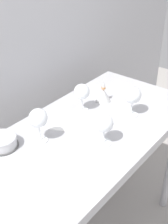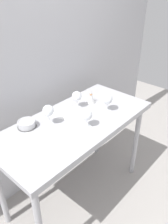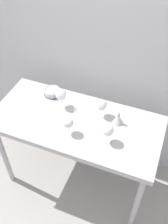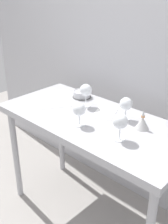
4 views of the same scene
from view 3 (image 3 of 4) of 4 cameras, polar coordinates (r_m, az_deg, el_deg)
name	(u,v)px [view 3 (image 3 of 4)]	position (r m, az deg, el deg)	size (l,w,h in m)	color
ground_plane	(78,178)	(2.87, -1.34, -14.09)	(6.00, 6.00, 0.00)	#9E9994
back_wall	(98,47)	(2.24, 3.03, 13.87)	(3.80, 0.04, 2.60)	#B8B8BE
steel_counter	(76,129)	(2.22, -1.75, -3.77)	(1.40, 0.65, 0.90)	#ACACB1
wine_glass_far_right	(101,105)	(2.11, 3.79, 1.48)	(0.09, 0.09, 0.16)	white
wine_glass_near_right	(108,131)	(1.92, 5.13, -4.03)	(0.09, 0.09, 0.17)	white
wine_glass_far_left	(61,95)	(2.19, -5.01, 3.67)	(0.09, 0.09, 0.17)	white
wine_glass_near_center	(68,123)	(1.98, -3.48, -2.38)	(0.09, 0.09, 0.15)	white
tasting_sheet_upper	(35,108)	(2.28, -10.68, 0.87)	(0.18, 0.26, 0.00)	white
tasting_sheet_lower	(82,110)	(2.22, -0.39, 0.48)	(0.14, 0.24, 0.00)	white
tasting_bowl	(52,92)	(2.37, -6.89, 4.40)	(0.15, 0.15, 0.06)	#4C4C4C
decanter_funnel	(118,119)	(2.11, 7.42, -1.55)	(0.09, 0.09, 0.14)	silver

